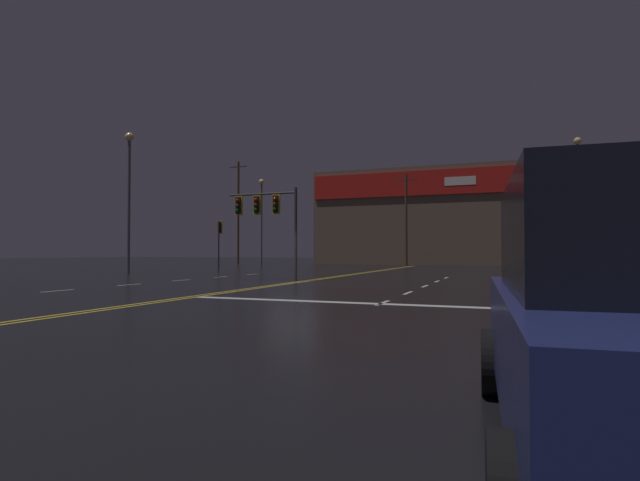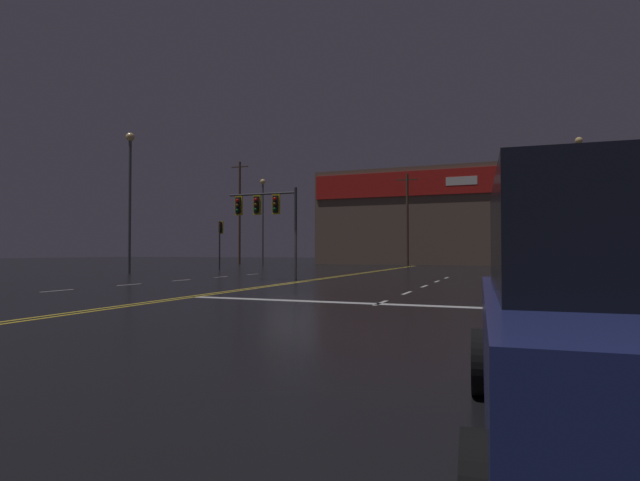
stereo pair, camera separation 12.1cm
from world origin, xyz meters
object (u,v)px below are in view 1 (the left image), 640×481
at_px(streetlight_median_approach, 262,210).
at_px(streetlight_near_right, 578,186).
at_px(traffic_signal_corner_northwest, 219,234).
at_px(traffic_signal_median, 265,210).
at_px(streetlight_near_left, 129,183).

bearing_deg(streetlight_median_approach, streetlight_near_right, -7.86).
distance_m(traffic_signal_corner_northwest, streetlight_near_right, 28.01).
distance_m(traffic_signal_median, traffic_signal_corner_northwest, 15.19).
bearing_deg(traffic_signal_median, streetlight_near_right, 51.52).
bearing_deg(streetlight_median_approach, streetlight_near_left, -86.40).
xyz_separation_m(streetlight_near_right, streetlight_median_approach, (-29.42, 4.06, -0.61)).
height_order(traffic_signal_median, streetlight_median_approach, streetlight_median_approach).
bearing_deg(traffic_signal_median, streetlight_median_approach, 118.04).
xyz_separation_m(streetlight_near_left, streetlight_median_approach, (-1.32, 21.02, -0.05)).
distance_m(streetlight_near_right, streetlight_median_approach, 29.71).
bearing_deg(streetlight_near_left, streetlight_median_approach, 93.60).
bearing_deg(traffic_signal_corner_northwest, streetlight_near_right, 19.05).
xyz_separation_m(streetlight_near_left, streetlight_near_right, (28.10, 16.96, 0.56)).
bearing_deg(streetlight_median_approach, traffic_signal_corner_northwest, -76.40).
xyz_separation_m(traffic_signal_corner_northwest, streetlight_median_approach, (-3.18, 13.13, 3.03)).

